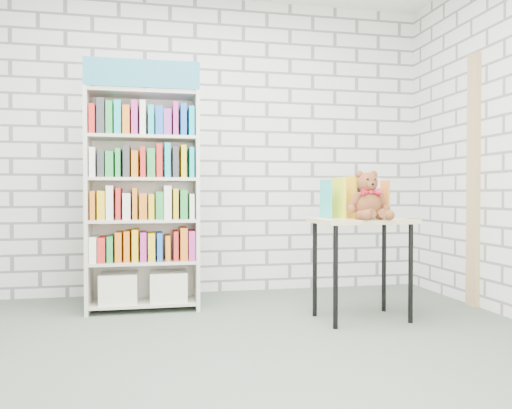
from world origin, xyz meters
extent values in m
plane|color=#4A5649|center=(0.00, 0.00, 0.00)|extent=(4.50, 4.50, 0.00)
cube|color=silver|center=(0.00, 2.00, 1.40)|extent=(4.50, 0.02, 2.80)
cube|color=beige|center=(-0.89, 1.35, 0.88)|extent=(0.03, 0.34, 1.76)
cube|color=beige|center=(-0.04, 1.35, 0.88)|extent=(0.03, 0.34, 1.76)
cube|color=beige|center=(-0.47, 1.51, 0.88)|extent=(0.88, 0.02, 1.76)
cube|color=teal|center=(-0.47, 1.19, 1.87)|extent=(0.88, 0.02, 0.21)
cube|color=beige|center=(-0.47, 1.35, 0.06)|extent=(0.82, 0.32, 0.02)
cube|color=beige|center=(-0.47, 1.35, 0.39)|extent=(0.82, 0.32, 0.02)
cube|color=beige|center=(-0.47, 1.35, 0.72)|extent=(0.82, 0.32, 0.02)
cube|color=beige|center=(-0.47, 1.35, 1.06)|extent=(0.82, 0.32, 0.02)
cube|color=beige|center=(-0.47, 1.35, 1.39)|extent=(0.82, 0.32, 0.02)
cube|color=beige|center=(-0.47, 1.35, 1.74)|extent=(0.82, 0.32, 0.02)
cube|color=silver|center=(-0.66, 1.35, 0.19)|extent=(0.29, 0.28, 0.23)
cube|color=silver|center=(-0.27, 1.35, 0.19)|extent=(0.29, 0.28, 0.23)
cube|color=green|center=(-0.47, 1.34, 0.52)|extent=(0.82, 0.28, 0.23)
cube|color=orange|center=(-0.47, 1.34, 0.85)|extent=(0.82, 0.28, 0.23)
cube|color=#BF338C|center=(-0.47, 1.34, 1.18)|extent=(0.82, 0.28, 0.23)
cube|color=#19A5B2|center=(-0.47, 1.34, 1.52)|extent=(0.82, 0.28, 0.23)
cube|color=#D6BE80|center=(1.13, 0.72, 0.74)|extent=(0.73, 0.53, 0.03)
cylinder|color=black|center=(0.85, 0.51, 0.36)|extent=(0.03, 0.03, 0.72)
cylinder|color=black|center=(0.83, 0.88, 0.36)|extent=(0.03, 0.03, 0.72)
cylinder|color=black|center=(1.44, 0.55, 0.36)|extent=(0.03, 0.03, 0.72)
cylinder|color=black|center=(1.42, 0.93, 0.36)|extent=(0.03, 0.03, 0.72)
cylinder|color=black|center=(0.86, 0.52, 0.75)|extent=(0.05, 0.05, 0.01)
cylinder|color=black|center=(1.43, 0.56, 0.75)|extent=(0.05, 0.05, 0.01)
cube|color=#2BBEB7|center=(0.89, 0.81, 0.90)|extent=(0.03, 0.22, 0.29)
cube|color=yellow|center=(0.98, 0.82, 0.90)|extent=(0.03, 0.22, 0.29)
cube|color=yellow|center=(1.08, 0.83, 0.90)|extent=(0.03, 0.22, 0.29)
cube|color=black|center=(1.17, 0.83, 0.90)|extent=(0.03, 0.22, 0.29)
cube|color=white|center=(1.27, 0.84, 0.90)|extent=(0.03, 0.22, 0.29)
cube|color=orange|center=(1.36, 0.85, 0.90)|extent=(0.03, 0.22, 0.29)
ellipsoid|color=maroon|center=(1.14, 0.63, 0.86)|extent=(0.21, 0.18, 0.21)
sphere|color=maroon|center=(1.14, 0.63, 1.02)|extent=(0.15, 0.15, 0.15)
sphere|color=maroon|center=(1.08, 0.64, 1.08)|extent=(0.06, 0.06, 0.06)
sphere|color=maroon|center=(1.19, 0.64, 1.08)|extent=(0.06, 0.06, 0.06)
sphere|color=maroon|center=(1.14, 0.57, 1.00)|extent=(0.06, 0.06, 0.06)
sphere|color=black|center=(1.11, 0.56, 1.04)|extent=(0.02, 0.02, 0.02)
sphere|color=black|center=(1.16, 0.56, 1.04)|extent=(0.02, 0.02, 0.02)
sphere|color=black|center=(1.14, 0.54, 1.01)|extent=(0.02, 0.02, 0.02)
cylinder|color=maroon|center=(1.03, 0.61, 0.89)|extent=(0.11, 0.08, 0.15)
cylinder|color=maroon|center=(1.24, 0.61, 0.89)|extent=(0.11, 0.09, 0.15)
sphere|color=maroon|center=(1.00, 0.59, 0.83)|extent=(0.06, 0.06, 0.06)
sphere|color=maroon|center=(1.27, 0.60, 0.83)|extent=(0.06, 0.06, 0.06)
cylinder|color=maroon|center=(1.08, 0.52, 0.79)|extent=(0.11, 0.17, 0.08)
cylinder|color=maroon|center=(1.20, 0.53, 0.79)|extent=(0.11, 0.17, 0.08)
sphere|color=maroon|center=(1.06, 0.45, 0.79)|extent=(0.07, 0.07, 0.07)
sphere|color=maroon|center=(1.23, 0.46, 0.79)|extent=(0.07, 0.07, 0.07)
cone|color=red|center=(1.10, 0.57, 0.95)|extent=(0.06, 0.06, 0.06)
cone|color=red|center=(1.17, 0.57, 0.95)|extent=(0.06, 0.06, 0.06)
sphere|color=red|center=(1.14, 0.57, 0.95)|extent=(0.03, 0.03, 0.03)
cube|color=tan|center=(2.23, 0.95, 1.05)|extent=(0.05, 0.12, 2.10)
camera|label=1|loc=(-0.37, -2.76, 0.93)|focal=35.00mm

